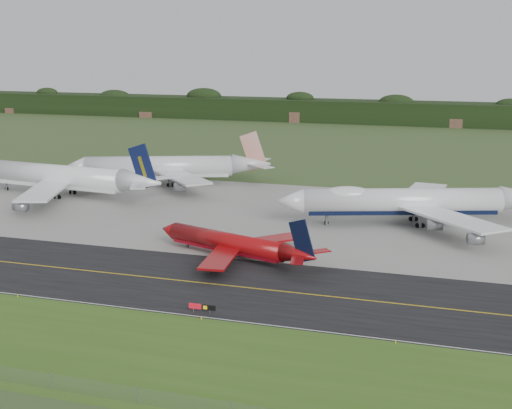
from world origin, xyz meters
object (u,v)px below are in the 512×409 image
object	(u,v)px
taxiway_sign	(202,307)
jet_star_tail	(170,167)
jet_navy_gold	(64,177)
jet_ba_747	(412,201)
jet_red_737	(235,244)

from	to	relation	value
taxiway_sign	jet_star_tail	bearing A→B (deg)	116.92
jet_navy_gold	jet_star_tail	world-z (taller)	jet_navy_gold
jet_star_tail	taxiway_sign	xyz separation A→B (m)	(49.53, -97.55, -4.44)
jet_navy_gold	jet_star_tail	xyz separation A→B (m)	(21.66, 25.19, -0.01)
jet_navy_gold	taxiway_sign	distance (m)	101.61
jet_ba_747	jet_navy_gold	distance (m)	97.70
jet_red_737	taxiway_sign	bearing A→B (deg)	-80.65
jet_red_737	taxiway_sign	size ratio (longest dim) A/B	8.34
jet_navy_gold	taxiway_sign	bearing A→B (deg)	-45.47
jet_ba_747	jet_star_tail	bearing A→B (deg)	159.75
jet_ba_747	jet_red_737	bearing A→B (deg)	-128.92
jet_red_737	jet_navy_gold	distance (m)	78.33
taxiway_sign	jet_navy_gold	bearing A→B (deg)	134.53
jet_ba_747	jet_navy_gold	world-z (taller)	jet_navy_gold
jet_red_737	jet_navy_gold	xyz separation A→B (m)	(-66.17, 41.84, 2.59)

